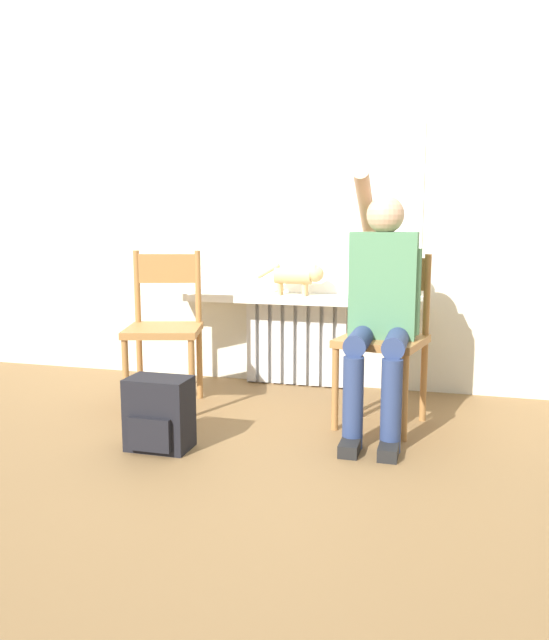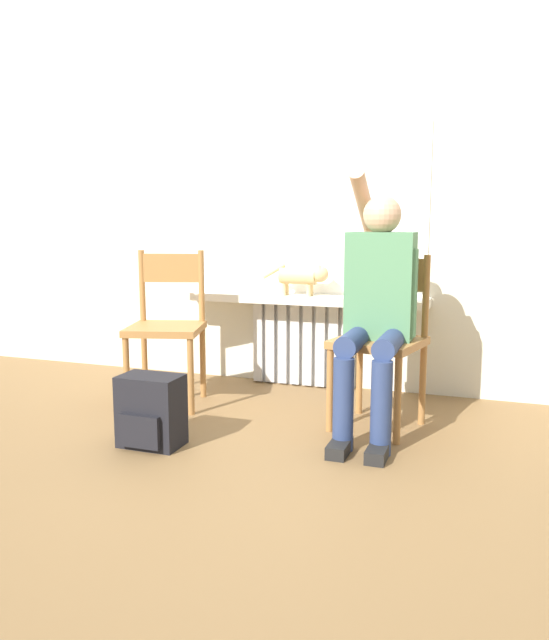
{
  "view_description": "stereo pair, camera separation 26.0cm",
  "coord_description": "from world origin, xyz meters",
  "px_view_note": "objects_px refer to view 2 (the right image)",
  "views": [
    {
      "loc": [
        0.94,
        -2.81,
        1.07
      ],
      "look_at": [
        0.0,
        0.59,
        0.52
      ],
      "focal_mm": 35.0,
      "sensor_mm": 36.0,
      "label": 1
    },
    {
      "loc": [
        1.19,
        -2.73,
        1.07
      ],
      "look_at": [
        0.0,
        0.59,
        0.52
      ],
      "focal_mm": 35.0,
      "sensor_mm": 36.0,
      "label": 2
    }
  ],
  "objects_px": {
    "person": "(377,300)",
    "cat": "(304,276)",
    "chair_left": "(167,324)",
    "backpack": "(151,412)",
    "chair_right": "(381,337)"
  },
  "relations": [
    {
      "from": "chair_left",
      "to": "cat",
      "type": "height_order",
      "value": "chair_left"
    },
    {
      "from": "person",
      "to": "cat",
      "type": "height_order",
      "value": "person"
    },
    {
      "from": "cat",
      "to": "backpack",
      "type": "distance_m",
      "value": 1.41
    },
    {
      "from": "chair_left",
      "to": "cat",
      "type": "bearing_deg",
      "value": 23.64
    },
    {
      "from": "chair_right",
      "to": "cat",
      "type": "relative_size",
      "value": 2.08
    },
    {
      "from": "backpack",
      "to": "chair_left",
      "type": "bearing_deg",
      "value": 112.74
    },
    {
      "from": "chair_left",
      "to": "backpack",
      "type": "height_order",
      "value": "chair_left"
    },
    {
      "from": "chair_left",
      "to": "chair_right",
      "type": "xyz_separation_m",
      "value": [
        1.27,
        0.0,
        0.0
      ]
    },
    {
      "from": "cat",
      "to": "backpack",
      "type": "relative_size",
      "value": 1.26
    },
    {
      "from": "chair_left",
      "to": "backpack",
      "type": "bearing_deg",
      "value": -82.93
    },
    {
      "from": "person",
      "to": "backpack",
      "type": "xyz_separation_m",
      "value": [
        -0.98,
        -0.57,
        -0.52
      ]
    },
    {
      "from": "cat",
      "to": "backpack",
      "type": "height_order",
      "value": "cat"
    },
    {
      "from": "chair_right",
      "to": "person",
      "type": "height_order",
      "value": "person"
    },
    {
      "from": "person",
      "to": "cat",
      "type": "bearing_deg",
      "value": 131.87
    },
    {
      "from": "chair_left",
      "to": "chair_right",
      "type": "distance_m",
      "value": 1.27
    }
  ]
}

